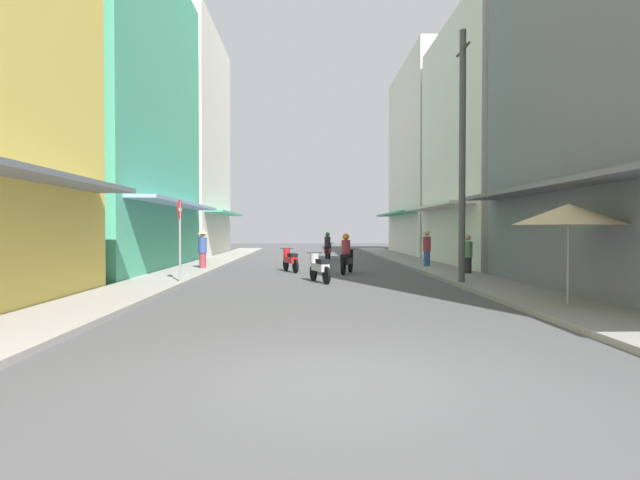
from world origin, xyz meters
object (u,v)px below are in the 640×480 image
(motorbike_silver, at_px, (319,267))
(street_sign_no_entry, at_px, (180,230))
(motorbike_black, at_px, (347,256))
(pedestrian_foreground, at_px, (427,247))
(pedestrian_crossing, at_px, (468,256))
(vendor_umbrella, at_px, (569,214))
(motorbike_maroon, at_px, (328,247))
(pedestrian_midway, at_px, (203,248))
(utility_pole, at_px, (462,156))
(motorbike_red, at_px, (290,260))

(motorbike_silver, height_order, street_sign_no_entry, street_sign_no_entry)
(motorbike_black, relative_size, pedestrian_foreground, 1.01)
(pedestrian_crossing, relative_size, street_sign_no_entry, 0.58)
(vendor_umbrella, distance_m, street_sign_no_entry, 10.86)
(vendor_umbrella, bearing_deg, motorbike_maroon, 103.10)
(motorbike_silver, xyz_separation_m, pedestrian_midway, (-4.75, 4.81, 0.46))
(vendor_umbrella, height_order, utility_pole, utility_pole)
(pedestrian_crossing, distance_m, vendor_umbrella, 8.19)
(pedestrian_foreground, bearing_deg, vendor_umbrella, -88.80)
(motorbike_red, height_order, street_sign_no_entry, street_sign_no_entry)
(motorbike_maroon, xyz_separation_m, utility_pole, (3.54, -13.73, 3.28))
(pedestrian_midway, bearing_deg, motorbike_black, -14.79)
(motorbike_black, height_order, street_sign_no_entry, street_sign_no_entry)
(pedestrian_midway, relative_size, utility_pole, 0.22)
(pedestrian_crossing, relative_size, pedestrian_midway, 0.90)
(pedestrian_foreground, height_order, street_sign_no_entry, street_sign_no_entry)
(motorbike_black, height_order, pedestrian_midway, pedestrian_midway)
(motorbike_black, xyz_separation_m, utility_pole, (3.19, -4.40, 3.28))
(street_sign_no_entry, bearing_deg, pedestrian_crossing, 15.86)
(motorbike_silver, height_order, pedestrian_foreground, pedestrian_foreground)
(street_sign_no_entry, bearing_deg, motorbike_red, 56.99)
(street_sign_no_entry, bearing_deg, utility_pole, -2.29)
(motorbike_maroon, relative_size, vendor_umbrella, 0.78)
(pedestrian_midway, bearing_deg, utility_pole, -33.23)
(pedestrian_midway, height_order, vendor_umbrella, vendor_umbrella)
(pedestrian_crossing, distance_m, utility_pole, 4.66)
(motorbike_red, relative_size, utility_pole, 0.22)
(pedestrian_foreground, xyz_separation_m, pedestrian_midway, (-9.66, -0.98, -0.01))
(pedestrian_crossing, xyz_separation_m, street_sign_no_entry, (-9.87, -2.80, 0.95))
(street_sign_no_entry, bearing_deg, pedestrian_foreground, 35.54)
(pedestrian_midway, height_order, street_sign_no_entry, street_sign_no_entry)
(motorbike_maroon, distance_m, street_sign_no_entry, 14.37)
(motorbike_maroon, xyz_separation_m, pedestrian_midway, (-5.57, -7.76, 0.26))
(motorbike_black, xyz_separation_m, motorbike_red, (-2.25, 0.95, -0.20))
(motorbike_red, bearing_deg, motorbike_black, -22.98)
(motorbike_silver, relative_size, pedestrian_midway, 1.02)
(utility_pole, bearing_deg, vendor_umbrella, -80.78)
(utility_pole, bearing_deg, pedestrian_foreground, 85.47)
(motorbike_red, relative_size, pedestrian_midway, 1.01)
(motorbike_red, distance_m, street_sign_no_entry, 6.10)
(pedestrian_foreground, bearing_deg, pedestrian_midway, -174.18)
(motorbike_black, bearing_deg, pedestrian_midway, 165.21)
(pedestrian_foreground, bearing_deg, motorbike_black, -145.79)
(pedestrian_crossing, xyz_separation_m, vendor_umbrella, (-0.38, -8.08, 1.29))
(vendor_umbrella, relative_size, street_sign_no_entry, 0.87)
(pedestrian_midway, xyz_separation_m, utility_pole, (9.11, -5.97, 3.02))
(vendor_umbrella, bearing_deg, pedestrian_midway, 132.29)
(pedestrian_foreground, height_order, vendor_umbrella, vendor_umbrella)
(motorbike_silver, bearing_deg, utility_pole, -14.92)
(pedestrian_midway, bearing_deg, motorbike_red, -9.43)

